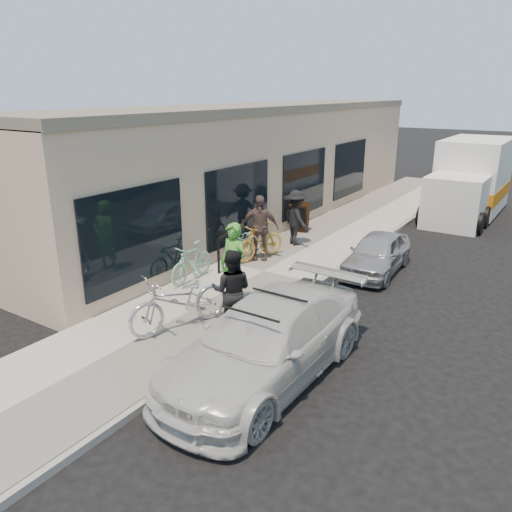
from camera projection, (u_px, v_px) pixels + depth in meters
The scene contains 17 objects.
ground at pixel (267, 341), 9.82m from camera, with size 120.00×120.00×0.00m, color black.
sidewalk at pixel (263, 274), 13.22m from camera, with size 3.00×34.00×0.15m, color #B3AEA1.
curb at pixel (316, 286), 12.41m from camera, with size 0.12×34.00×0.13m, color #9B968E.
storefront at pixel (262, 164), 18.21m from camera, with size 3.60×20.00×4.22m.
bike_rack at pixel (224, 248), 13.13m from camera, with size 0.19×0.68×0.97m.
sandwich_board at pixel (299, 217), 16.67m from camera, with size 0.74×0.75×0.98m.
sedan_white at pixel (267, 341), 8.40m from camera, with size 2.01×4.71×1.40m.
sedan_silver at pixel (377, 253), 13.39m from camera, with size 1.25×3.11×1.06m, color #A5A5AB.
moving_truck at pixel (470, 182), 19.41m from camera, with size 2.26×5.91×2.90m.
tandem_bike at pixel (180, 301), 9.86m from camera, with size 0.77×2.21×1.16m, color silver.
woman_rider at pixel (233, 265), 10.84m from camera, with size 0.68×0.45×1.87m, color green.
man_standing at pixel (232, 291), 9.71m from camera, with size 0.81×0.63×1.68m, color black.
cruiser_bike_a at pixel (192, 262), 12.40m from camera, with size 0.45×1.60×0.96m, color #84C5AC.
cruiser_bike_b at pixel (247, 243), 14.07m from camera, with size 0.59×1.71×0.90m, color #84C5AC.
cruiser_bike_c at pixel (260, 241), 14.00m from camera, with size 0.48×1.71×1.03m, color gold.
bystander_a at pixel (296, 218), 15.21m from camera, with size 1.09×0.63×1.69m, color black.
bystander_b at pixel (259, 228), 13.85m from camera, with size 1.07×0.45×1.83m, color brown.
Camera 1 is at (4.63, -7.47, 4.70)m, focal length 35.00 mm.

